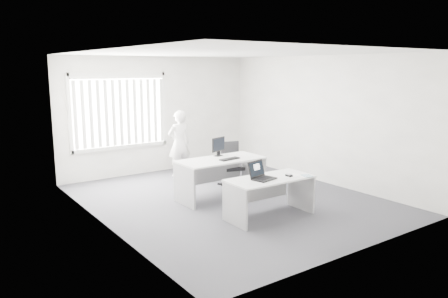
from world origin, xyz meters
TOP-DOWN VIEW (x-y plane):
  - ground at (0.00, 0.00)m, footprint 6.00×6.00m
  - wall_back at (0.00, 3.00)m, footprint 5.00×0.02m
  - wall_front at (0.00, -3.00)m, footprint 5.00×0.02m
  - wall_left at (-2.50, 0.00)m, footprint 0.02×6.00m
  - wall_right at (2.50, 0.00)m, footprint 0.02×6.00m
  - ceiling at (0.00, 0.00)m, footprint 5.00×6.00m
  - window at (-1.00, 2.96)m, footprint 2.32×0.06m
  - blinds at (-1.00, 2.90)m, footprint 2.20×0.10m
  - desk_near at (-0.04, -1.19)m, footprint 1.53×0.73m
  - desk_far at (-0.07, 0.22)m, footprint 1.72×0.82m
  - office_chair at (0.61, 0.78)m, footprint 0.68×0.68m
  - person at (0.15, 2.25)m, footprint 0.58×0.40m
  - laptop at (-0.20, -1.23)m, footprint 0.45×0.42m
  - paper_sheet at (0.37, -1.28)m, footprint 0.38×0.31m
  - mouse at (0.28, -1.31)m, footprint 0.08×0.12m
  - booklet at (0.56, -1.47)m, footprint 0.19×0.23m
  - keyboard at (0.04, 0.08)m, footprint 0.45×0.20m
  - monitor at (0.06, 0.49)m, footprint 0.40×0.22m

SIDE VIEW (x-z plane):
  - ground at x=0.00m, z-range 0.00..0.00m
  - office_chair at x=0.61m, z-range -0.18..0.78m
  - desk_near at x=-0.04m, z-range 0.15..0.84m
  - desk_far at x=-0.07m, z-range 0.17..0.95m
  - paper_sheet at x=0.37m, z-range 0.69..0.69m
  - booklet at x=0.56m, z-range 0.69..0.70m
  - mouse at x=0.28m, z-range 0.69..0.74m
  - person at x=0.15m, z-range 0.00..1.56m
  - keyboard at x=0.04m, z-range 0.78..0.80m
  - laptop at x=-0.20m, z-range 0.69..0.99m
  - monitor at x=0.06m, z-range 0.78..1.16m
  - wall_back at x=0.00m, z-range 0.00..2.80m
  - wall_front at x=0.00m, z-range 0.00..2.80m
  - wall_left at x=-2.50m, z-range 0.00..2.80m
  - wall_right at x=2.50m, z-range 0.00..2.80m
  - blinds at x=-1.00m, z-range 0.77..2.27m
  - window at x=-1.00m, z-range 0.67..2.43m
  - ceiling at x=0.00m, z-range 2.79..2.81m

